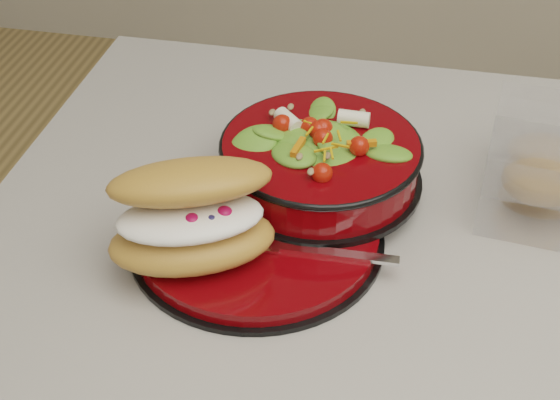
% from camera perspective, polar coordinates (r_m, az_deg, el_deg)
% --- Properties ---
extents(dinner_plate, '(0.26, 0.26, 0.02)m').
position_cam_1_polar(dinner_plate, '(0.78, -1.69, -2.45)').
color(dinner_plate, black).
rests_on(dinner_plate, island_counter).
extents(salad_bowl, '(0.22, 0.22, 0.09)m').
position_cam_1_polar(salad_bowl, '(0.81, 2.99, 3.35)').
color(salad_bowl, black).
rests_on(salad_bowl, dinner_plate).
extents(croissant, '(0.18, 0.15, 0.10)m').
position_cam_1_polar(croissant, '(0.72, -6.42, -1.19)').
color(croissant, '#C8853D').
rests_on(croissant, dinner_plate).
extents(fork, '(0.15, 0.02, 0.00)m').
position_cam_1_polar(fork, '(0.74, 2.53, -3.74)').
color(fork, silver).
rests_on(fork, dinner_plate).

